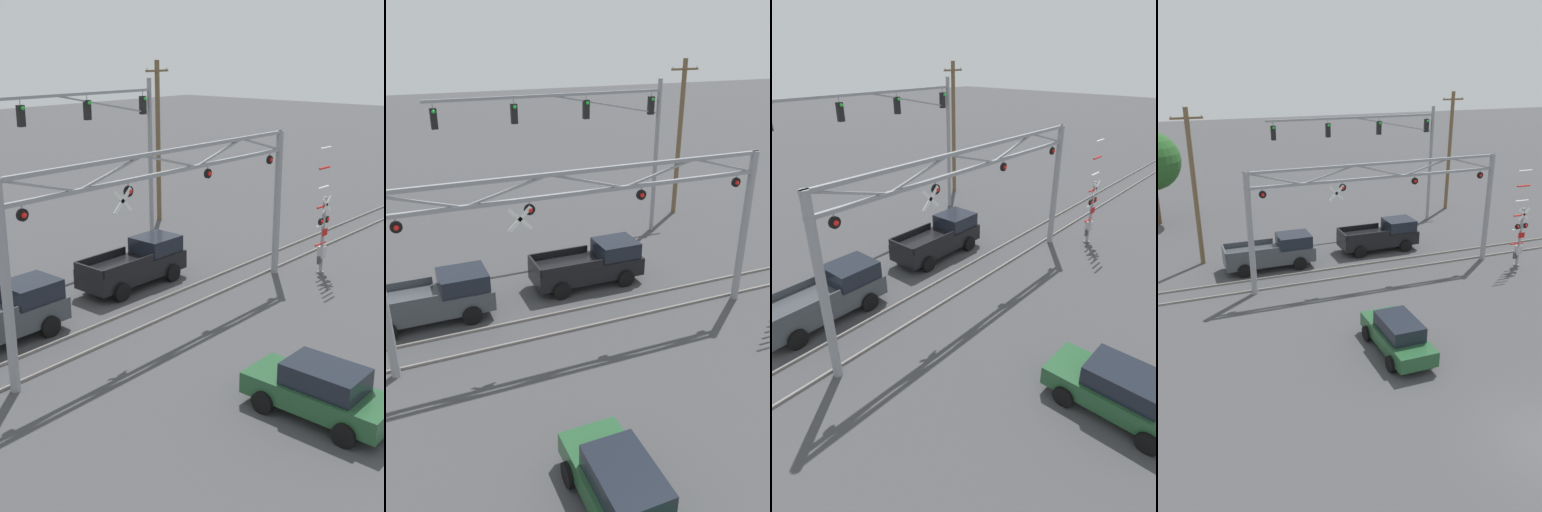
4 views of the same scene
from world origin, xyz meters
TOP-DOWN VIEW (x-y plane):
  - rail_track_near at (0.00, 15.07)m, footprint 80.00×0.08m
  - rail_track_far at (0.00, 16.50)m, footprint 80.00×0.08m
  - crossing_gantry at (-0.01, 14.78)m, footprint 14.71×0.32m
  - crossing_signal_mast at (8.45, 13.07)m, footprint 1.11×0.35m
  - traffic_signal_span at (4.71, 23.50)m, footprint 12.52×0.39m
  - pickup_truck_lead at (1.92, 18.59)m, footprint 5.15×2.10m
  - pickup_truck_following at (-5.40, 18.05)m, footprint 5.33×2.10m
  - sedan_waiting at (-2.46, 6.95)m, footprint 1.97×4.29m
  - utility_pole_right at (10.93, 25.68)m, footprint 1.80×0.28m

SIDE VIEW (x-z plane):
  - rail_track_near at x=0.00m, z-range 0.00..0.10m
  - rail_track_far at x=0.00m, z-range 0.00..0.10m
  - sedan_waiting at x=-2.46m, z-range 0.01..1.65m
  - pickup_truck_lead at x=1.92m, z-range -0.01..1.95m
  - pickup_truck_following at x=-5.40m, z-range -0.01..1.95m
  - crossing_signal_mast at x=8.45m, z-range -1.00..4.94m
  - crossing_gantry at x=-0.01m, z-range 1.01..7.62m
  - utility_pole_right at x=10.93m, z-range 0.15..9.59m
  - traffic_signal_span at x=4.71m, z-range 1.79..10.39m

